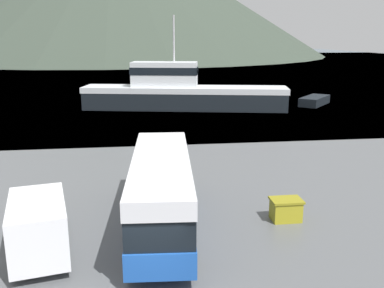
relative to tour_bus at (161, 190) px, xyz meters
name	(u,v)px	position (x,y,z in m)	size (l,w,h in m)	color
water_surface	(136,61)	(-0.74, 135.17, -1.88)	(240.00, 240.00, 0.00)	#475B6B
tour_bus	(161,190)	(0.00, 0.00, 0.00)	(3.24, 10.48, 3.35)	#194799
delivery_van	(38,223)	(-5.04, -1.66, -0.59)	(3.20, 5.96, 2.44)	silver
fishing_boat	(181,92)	(4.30, 32.60, 0.21)	(24.59, 8.96, 10.87)	black
storage_bin	(286,209)	(5.94, 0.12, -1.34)	(1.49, 1.06, 1.06)	olive
small_boat	(314,101)	(21.53, 33.50, -1.35)	(5.46, 5.80, 1.05)	black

